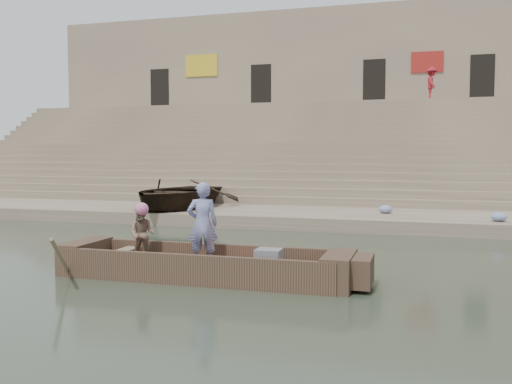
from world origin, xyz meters
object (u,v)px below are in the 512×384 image
at_px(beached_rowboat, 176,193).
at_px(pedestrian, 432,83).
at_px(main_rowboat, 204,273).
at_px(standing_man, 202,224).
at_px(rowing_man, 142,234).
at_px(television, 268,260).

bearing_deg(beached_rowboat, pedestrian, 59.65).
height_order(main_rowboat, pedestrian, pedestrian).
distance_m(standing_man, pedestrian, 23.21).
bearing_deg(pedestrian, main_rowboat, 162.66).
distance_m(standing_man, beached_rowboat, 9.56).
height_order(beached_rowboat, pedestrian, pedestrian).
bearing_deg(pedestrian, beached_rowboat, 141.04).
bearing_deg(main_rowboat, beached_rowboat, 117.44).
xyz_separation_m(main_rowboat, rowing_man, (-1.36, 0.16, 0.66)).
bearing_deg(beached_rowboat, television, -54.02).
distance_m(main_rowboat, pedestrian, 23.50).
xyz_separation_m(main_rowboat, standing_man, (-0.06, 0.09, 0.91)).
bearing_deg(standing_man, rowing_man, -26.63).
relative_size(main_rowboat, standing_man, 3.14).
xyz_separation_m(main_rowboat, television, (1.26, 0.00, 0.31)).
bearing_deg(standing_man, main_rowboat, 97.86).
distance_m(standing_man, rowing_man, 1.32).
bearing_deg(television, rowing_man, 176.59).
xyz_separation_m(main_rowboat, beached_rowboat, (-4.45, 8.58, 0.81)).
bearing_deg(pedestrian, television, 165.81).
relative_size(beached_rowboat, pedestrian, 2.82).
bearing_deg(rowing_man, standing_man, -13.35).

